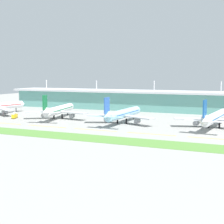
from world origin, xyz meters
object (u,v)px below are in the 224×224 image
(airliner_far_middle, at_px, (215,117))
(fuel_truck, at_px, (14,115))
(airliner_near_middle, at_px, (59,110))
(airliner_center, at_px, (123,114))

(airliner_far_middle, xyz_separation_m, fuel_truck, (-141.06, -13.58, -4.18))
(airliner_near_middle, xyz_separation_m, airliner_far_middle, (110.38, 1.55, 0.00))
(airliner_center, xyz_separation_m, fuel_truck, (-82.93, -8.32, -4.18))
(airliner_far_middle, bearing_deg, airliner_near_middle, -179.19)
(airliner_center, xyz_separation_m, airliner_far_middle, (58.13, 5.25, 0.00))
(airliner_center, relative_size, fuel_truck, 7.68)
(airliner_center, height_order, fuel_truck, airliner_center)
(airliner_center, bearing_deg, airliner_far_middle, 5.17)
(airliner_near_middle, height_order, fuel_truck, airliner_near_middle)
(airliner_center, bearing_deg, airliner_near_middle, 175.95)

